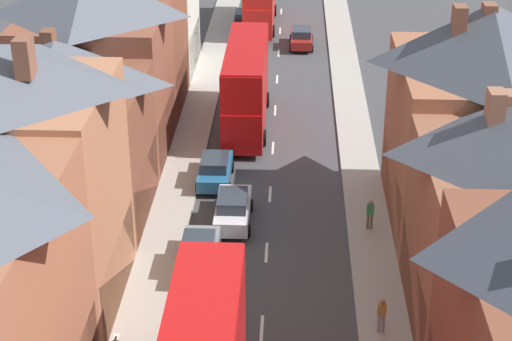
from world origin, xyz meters
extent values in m
cube|color=#A8A399|center=(-5.10, 38.00, 0.07)|extent=(2.20, 104.00, 0.14)
cube|color=#A8A399|center=(5.10, 38.00, 0.07)|extent=(2.20, 104.00, 0.14)
cube|color=silver|center=(0.00, 18.00, 0.01)|extent=(0.14, 1.80, 0.01)
cube|color=silver|center=(0.00, 24.00, 0.01)|extent=(0.14, 1.80, 0.01)
cube|color=silver|center=(0.00, 30.00, 0.01)|extent=(0.14, 1.80, 0.01)
cube|color=silver|center=(0.00, 36.00, 0.01)|extent=(0.14, 1.80, 0.01)
cube|color=silver|center=(0.00, 42.00, 0.01)|extent=(0.14, 1.80, 0.01)
cube|color=silver|center=(0.00, 48.00, 0.01)|extent=(0.14, 1.80, 0.01)
cube|color=silver|center=(0.00, 54.00, 0.01)|extent=(0.14, 1.80, 0.01)
cube|color=silver|center=(0.00, 60.00, 0.01)|extent=(0.14, 1.80, 0.01)
cube|color=silver|center=(0.00, 66.00, 0.01)|extent=(0.14, 1.80, 0.01)
cube|color=#B2704C|center=(-10.20, 19.58, 4.97)|extent=(8.00, 7.85, 9.94)
cube|color=olive|center=(-6.26, 19.58, 1.60)|extent=(0.12, 7.22, 3.20)
cube|color=brown|center=(-8.79, 18.46, 11.59)|extent=(0.60, 0.90, 1.51)
cube|color=brown|center=(-10.20, 27.29, 3.63)|extent=(8.00, 7.57, 7.26)
cube|color=navy|center=(-6.26, 27.29, 1.60)|extent=(0.12, 6.96, 3.20)
pyramid|color=#565B66|center=(-10.20, 27.29, 8.33)|extent=(8.00, 7.57, 2.16)
cube|color=brown|center=(-10.92, 28.82, 8.89)|extent=(0.60, 0.90, 1.12)
cube|color=brown|center=(-11.48, 25.66, 8.82)|extent=(0.60, 0.90, 0.96)
cube|color=brown|center=(-10.20, 34.94, 4.21)|extent=(8.00, 7.74, 8.41)
cube|color=navy|center=(-6.26, 34.94, 1.60)|extent=(0.12, 7.12, 3.20)
cube|color=brown|center=(-10.20, 42.49, 4.81)|extent=(8.00, 7.36, 9.62)
cube|color=black|center=(-6.26, 42.49, 1.60)|extent=(0.12, 6.77, 3.20)
cube|color=beige|center=(-10.20, 49.87, 4.63)|extent=(8.00, 7.40, 9.26)
cube|color=black|center=(-6.26, 49.87, 1.60)|extent=(0.12, 6.81, 3.20)
cube|color=olive|center=(6.26, 18.78, 1.60)|extent=(0.12, 7.63, 3.20)
cube|color=#99664C|center=(8.61, 18.65, 9.78)|extent=(0.60, 0.90, 1.47)
cube|color=#99664C|center=(9.33, 19.28, 9.63)|extent=(0.60, 0.90, 1.17)
cube|color=#A36042|center=(10.20, 27.72, 4.23)|extent=(8.00, 9.60, 8.46)
cube|color=olive|center=(6.26, 27.72, 1.60)|extent=(0.12, 8.83, 3.20)
pyramid|color=#474C56|center=(10.20, 27.72, 9.90)|extent=(8.00, 9.60, 2.88)
cube|color=brown|center=(10.03, 27.58, 10.62)|extent=(0.60, 0.90, 1.45)
cube|color=brown|center=(8.64, 27.20, 10.62)|extent=(0.60, 0.90, 1.44)
cube|color=red|center=(-1.80, 61.25, 1.65)|extent=(2.44, 10.80, 2.50)
cube|color=#28333D|center=(-2.99, 61.25, 1.90)|extent=(0.06, 9.18, 0.90)
cylinder|color=black|center=(-3.02, 64.60, 0.50)|extent=(0.30, 1.00, 1.00)
cylinder|color=black|center=(-0.58, 64.60, 0.50)|extent=(0.30, 1.00, 1.00)
cylinder|color=black|center=(-3.02, 58.28, 0.50)|extent=(0.30, 1.00, 1.00)
cylinder|color=black|center=(-0.58, 58.28, 0.50)|extent=(0.30, 1.00, 1.00)
cube|color=red|center=(-1.80, 10.92, 5.25)|extent=(2.39, 10.37, 0.10)
cube|color=#28333D|center=(-1.80, 16.27, 1.85)|extent=(2.20, 0.10, 1.20)
cube|color=#28333D|center=(-1.80, 16.27, 4.15)|extent=(2.20, 0.10, 1.10)
cube|color=yellow|center=(-1.80, 16.27, 4.95)|extent=(1.34, 0.08, 0.32)
cube|color=#B70F0F|center=(-1.80, 39.36, 1.65)|extent=(2.44, 10.80, 2.50)
cube|color=#B70F0F|center=(-1.80, 39.36, 4.05)|extent=(2.44, 10.58, 2.30)
cube|color=#B70F0F|center=(-1.80, 39.36, 5.25)|extent=(2.39, 10.37, 0.10)
cube|color=#28333D|center=(-1.80, 44.71, 1.85)|extent=(2.20, 0.10, 1.20)
cube|color=#28333D|center=(-1.80, 44.71, 4.15)|extent=(2.20, 0.10, 1.10)
cube|color=#28333D|center=(-2.99, 39.36, 1.90)|extent=(0.06, 9.18, 0.90)
cube|color=#28333D|center=(-2.99, 39.36, 4.15)|extent=(0.06, 9.18, 0.90)
cube|color=yellow|center=(-1.80, 44.71, 4.95)|extent=(1.34, 0.08, 0.32)
cylinder|color=black|center=(-3.02, 42.71, 0.50)|extent=(0.30, 1.00, 1.00)
cylinder|color=black|center=(-0.58, 42.71, 0.50)|extent=(0.30, 1.00, 1.00)
cylinder|color=black|center=(-3.02, 36.39, 0.50)|extent=(0.30, 1.00, 1.00)
cylinder|color=black|center=(-0.58, 36.39, 0.50)|extent=(0.30, 1.00, 1.00)
cube|color=black|center=(-3.10, 60.47, 0.65)|extent=(1.70, 4.35, 0.69)
cube|color=#28333D|center=(-3.10, 60.26, 1.30)|extent=(1.46, 2.17, 0.60)
cylinder|color=black|center=(-3.95, 61.82, 0.31)|extent=(0.20, 0.62, 0.62)
cylinder|color=black|center=(-2.25, 61.82, 0.31)|extent=(0.20, 0.62, 0.62)
cylinder|color=black|center=(-3.95, 59.13, 0.31)|extent=(0.20, 0.62, 0.62)
cylinder|color=black|center=(-2.25, 59.13, 0.31)|extent=(0.20, 0.62, 0.62)
cube|color=maroon|center=(1.80, 55.66, 0.66)|extent=(1.70, 4.16, 0.69)
cube|color=#28333D|center=(1.80, 55.45, 1.30)|extent=(1.46, 2.08, 0.60)
cylinder|color=black|center=(0.95, 56.95, 0.31)|extent=(0.20, 0.62, 0.62)
cylinder|color=black|center=(2.65, 56.95, 0.31)|extent=(0.20, 0.62, 0.62)
cylinder|color=black|center=(0.95, 54.37, 0.31)|extent=(0.20, 0.62, 0.62)
cylinder|color=black|center=(2.65, 54.37, 0.31)|extent=(0.20, 0.62, 0.62)
cube|color=silver|center=(-1.80, 26.83, 0.70)|extent=(1.70, 4.28, 0.78)
cube|color=#28333D|center=(-1.80, 26.62, 1.39)|extent=(1.46, 2.14, 0.60)
cylinder|color=black|center=(-2.65, 28.16, 0.31)|extent=(0.20, 0.62, 0.62)
cylinder|color=black|center=(-0.95, 28.16, 0.31)|extent=(0.20, 0.62, 0.62)
cylinder|color=black|center=(-2.65, 25.51, 0.31)|extent=(0.20, 0.62, 0.62)
cylinder|color=black|center=(-0.95, 25.51, 0.31)|extent=(0.20, 0.62, 0.62)
cube|color=#236093|center=(-3.10, 31.34, 0.66)|extent=(1.70, 4.16, 0.70)
cube|color=#28333D|center=(-3.10, 31.13, 1.31)|extent=(1.46, 2.08, 0.60)
cylinder|color=black|center=(-3.95, 32.63, 0.31)|extent=(0.20, 0.62, 0.62)
cylinder|color=black|center=(-2.25, 32.63, 0.31)|extent=(0.20, 0.62, 0.62)
cylinder|color=black|center=(-3.95, 30.05, 0.31)|extent=(0.20, 0.62, 0.62)
cylinder|color=black|center=(-2.25, 30.05, 0.31)|extent=(0.20, 0.62, 0.62)
cube|color=gray|center=(-3.10, 22.46, 0.68)|extent=(1.70, 4.37, 0.75)
cube|color=#28333D|center=(-3.10, 22.24, 1.36)|extent=(1.46, 2.19, 0.60)
cylinder|color=black|center=(-3.95, 23.81, 0.31)|extent=(0.20, 0.62, 0.62)
cylinder|color=black|center=(-2.25, 23.81, 0.31)|extent=(0.20, 0.62, 0.62)
cylinder|color=black|center=(-3.95, 21.10, 0.31)|extent=(0.20, 0.62, 0.62)
cylinder|color=black|center=(-2.25, 21.10, 0.31)|extent=(0.20, 0.62, 0.62)
cylinder|color=gray|center=(4.82, 17.83, 0.56)|extent=(0.14, 0.14, 0.84)
cylinder|color=gray|center=(5.00, 17.83, 0.56)|extent=(0.14, 0.14, 0.84)
cube|color=#A87A38|center=(4.91, 17.83, 1.25)|extent=(0.36, 0.22, 0.54)
sphere|color=#9E7051|center=(4.91, 17.83, 1.64)|extent=(0.22, 0.22, 0.22)
cylinder|color=brown|center=(5.00, 26.28, 0.56)|extent=(0.14, 0.14, 0.84)
cylinder|color=brown|center=(5.18, 26.28, 0.56)|extent=(0.14, 0.14, 0.84)
cube|color=#338447|center=(5.09, 26.28, 1.25)|extent=(0.36, 0.22, 0.54)
sphere|color=#9E7051|center=(5.09, 26.28, 1.64)|extent=(0.22, 0.22, 0.22)
cube|color=beige|center=(-4.25, 10.15, 5.32)|extent=(0.20, 0.32, 0.20)
camera|label=1|loc=(1.02, -11.10, 21.81)|focal=60.00mm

